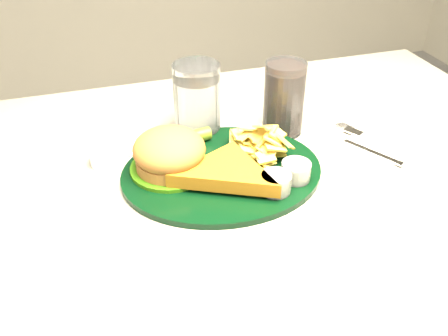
# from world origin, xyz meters

# --- Properties ---
(table) EXTENTS (1.20, 0.80, 0.75)m
(table) POSITION_xyz_m (0.00, 0.00, 0.38)
(table) COLOR gray
(table) RESTS_ON ground
(dinner_plate) EXTENTS (0.34, 0.29, 0.07)m
(dinner_plate) POSITION_xyz_m (-0.03, 0.00, 0.79)
(dinner_plate) COLOR black
(dinner_plate) RESTS_ON table
(water_glass) EXTENTS (0.10, 0.10, 0.13)m
(water_glass) POSITION_xyz_m (-0.03, 0.15, 0.82)
(water_glass) COLOR white
(water_glass) RESTS_ON table
(cola_glass) EXTENTS (0.08, 0.08, 0.14)m
(cola_glass) POSITION_xyz_m (0.13, 0.10, 0.82)
(cola_glass) COLOR black
(cola_glass) RESTS_ON table
(fork_napkin) EXTENTS (0.17, 0.18, 0.01)m
(fork_napkin) POSITION_xyz_m (0.24, -0.01, 0.76)
(fork_napkin) COLOR white
(fork_napkin) RESTS_ON table
(ramekin) EXTENTS (0.05, 0.05, 0.03)m
(ramekin) POSITION_xyz_m (-0.21, 0.09, 0.76)
(ramekin) COLOR white
(ramekin) RESTS_ON table
(wrapped_straw) EXTENTS (0.18, 0.07, 0.01)m
(wrapped_straw) POSITION_xyz_m (-0.09, 0.10, 0.75)
(wrapped_straw) COLOR white
(wrapped_straw) RESTS_ON table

